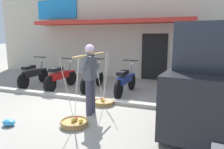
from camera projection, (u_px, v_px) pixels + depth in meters
ground_plane at (84, 109)px, 5.54m from camera, size 90.00×90.00×0.00m
sidewalk_curb at (95, 99)px, 6.18m from camera, size 20.00×0.24×0.10m
fruit_vendor at (90, 75)px, 5.01m from camera, size 0.22×1.52×1.70m
fruit_basket_left_side at (74, 122)px, 4.47m from camera, size 0.61×0.61×1.45m
fruit_basket_right_side at (103, 102)px, 5.86m from camera, size 0.61×0.61×1.45m
motorcycle_nearest_shop at (33, 74)px, 8.02m from camera, size 0.54×1.82×1.09m
motorcycle_second_in_row at (61, 77)px, 7.55m from camera, size 0.54×1.82×1.09m
motorcycle_third_in_row at (92, 77)px, 7.42m from camera, size 0.54×1.82×1.09m
motorcycle_end_of_row at (125, 81)px, 6.87m from camera, size 0.54×1.82×1.09m
storefront_building at (128, 33)px, 11.93m from camera, size 13.00×6.00×4.20m
plastic_litter_bag at (9, 123)px, 4.47m from camera, size 0.28×0.22×0.14m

